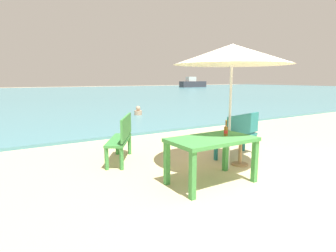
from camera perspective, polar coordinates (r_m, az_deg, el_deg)
name	(u,v)px	position (r m, az deg, el deg)	size (l,w,h in m)	color
ground_plane	(297,188)	(4.89, 24.94, -11.49)	(120.00, 120.00, 0.00)	beige
sea_water	(36,94)	(32.69, -25.43, 5.87)	(120.00, 50.00, 0.08)	teal
picnic_table_green	(212,144)	(4.51, 8.99, -3.78)	(1.40, 0.80, 0.76)	#3D8C42
beer_bottle_amber	(226,130)	(4.66, 11.83, -0.88)	(0.07, 0.07, 0.26)	brown
patio_umbrella	(232,55)	(5.21, 13.06, 14.13)	(2.10, 2.10, 2.30)	silver
side_table_wood	(240,148)	(5.66, 14.66, -4.32)	(0.44, 0.44, 0.54)	#9E7A51
bench_teal_center	(239,133)	(6.18, 14.49, -1.34)	(1.25, 0.60, 0.95)	#237275
bench_green_left	(122,136)	(5.74, -9.43, -2.00)	(0.94, 1.21, 0.95)	#3D8C42
swimmer_person	(138,111)	(12.54, -6.16, 2.99)	(0.34, 0.34, 0.41)	tan
boat_sailboat	(193,83)	(54.21, 5.08, 8.72)	(5.46, 1.49, 1.98)	#38383F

